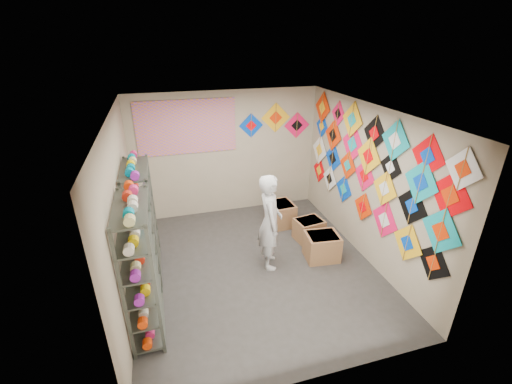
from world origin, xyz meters
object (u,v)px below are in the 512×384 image
object	(u,v)px
carton_b	(309,230)
carton_c	(280,214)
shopkeeper	(270,222)
carton_a	(322,246)
shelf_rack_back	(142,221)
shelf_rack_front	(141,269)

from	to	relation	value
carton_b	carton_c	size ratio (longest dim) A/B	0.92
shopkeeper	carton_a	bearing A→B (deg)	-84.46
shelf_rack_back	carton_b	world-z (taller)	shelf_rack_back
shelf_rack_back	carton_c	bearing A→B (deg)	17.07
carton_a	carton_c	world-z (taller)	carton_c
carton_b	shopkeeper	bearing A→B (deg)	-159.31
shelf_rack_front	carton_b	xyz separation A→B (m)	(3.04, 1.42, -0.74)
shopkeeper	carton_b	world-z (taller)	shopkeeper
carton_b	shelf_rack_front	bearing A→B (deg)	-163.25
shelf_rack_front	shopkeeper	size ratio (longest dim) A/B	1.12
shelf_rack_front	carton_c	bearing A→B (deg)	38.23
shelf_rack_front	shelf_rack_back	xyz separation A→B (m)	(0.00, 1.30, 0.00)
carton_c	carton_a	bearing A→B (deg)	-80.90
shelf_rack_front	shopkeeper	xyz separation A→B (m)	(2.04, 0.87, -0.10)
shopkeeper	shelf_rack_back	bearing A→B (deg)	89.03
shopkeeper	carton_c	bearing A→B (deg)	-16.72
carton_a	shelf_rack_back	bearing A→B (deg)	176.39
carton_c	shopkeeper	bearing A→B (deg)	-121.11
shelf_rack_back	carton_a	distance (m)	3.13
shelf_rack_back	shopkeeper	distance (m)	2.09
shopkeeper	carton_c	distance (m)	1.55
shelf_rack_front	carton_b	size ratio (longest dim) A/B	3.64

